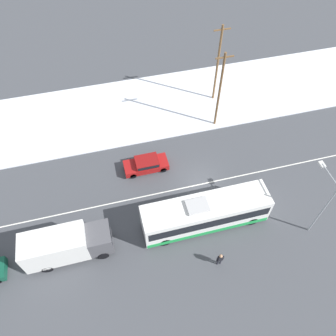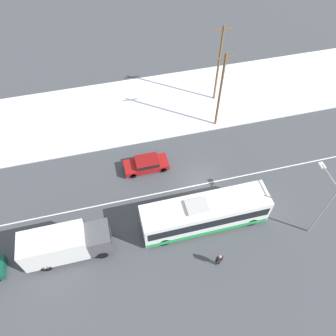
{
  "view_description": "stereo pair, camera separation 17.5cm",
  "coord_description": "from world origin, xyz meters",
  "px_view_note": "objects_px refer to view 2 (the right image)",
  "views": [
    {
      "loc": [
        -7.48,
        -16.65,
        25.96
      ],
      "look_at": [
        -2.78,
        1.66,
        1.4
      ],
      "focal_mm": 35.0,
      "sensor_mm": 36.0,
      "label": 1
    },
    {
      "loc": [
        -7.31,
        -16.69,
        25.96
      ],
      "look_at": [
        -2.78,
        1.66,
        1.4
      ],
      "focal_mm": 35.0,
      "sensor_mm": 36.0,
      "label": 2
    }
  ],
  "objects_px": {
    "streetlamp": "(323,200)",
    "city_bus": "(205,214)",
    "utility_pole_snowlot": "(219,64)",
    "pedestrian_at_stop": "(219,259)",
    "utility_pole_roadside": "(220,91)",
    "box_truck": "(65,244)",
    "sedan_car": "(146,164)"
  },
  "relations": [
    {
      "from": "streetlamp",
      "to": "city_bus",
      "type": "bearing_deg",
      "value": 164.47
    },
    {
      "from": "city_bus",
      "to": "utility_pole_snowlot",
      "type": "xyz_separation_m",
      "value": [
        6.26,
        15.56,
        3.2
      ]
    },
    {
      "from": "streetlamp",
      "to": "utility_pole_snowlot",
      "type": "height_order",
      "value": "utility_pole_snowlot"
    },
    {
      "from": "streetlamp",
      "to": "pedestrian_at_stop",
      "type": "bearing_deg",
      "value": -170.22
    },
    {
      "from": "city_bus",
      "to": "utility_pole_snowlot",
      "type": "height_order",
      "value": "utility_pole_snowlot"
    },
    {
      "from": "city_bus",
      "to": "streetlamp",
      "type": "relative_size",
      "value": 1.62
    },
    {
      "from": "pedestrian_at_stop",
      "to": "streetlamp",
      "type": "xyz_separation_m",
      "value": [
        8.63,
        1.49,
        3.25
      ]
    },
    {
      "from": "box_truck",
      "to": "utility_pole_snowlot",
      "type": "height_order",
      "value": "utility_pole_snowlot"
    },
    {
      "from": "sedan_car",
      "to": "streetlamp",
      "type": "distance_m",
      "value": 15.96
    },
    {
      "from": "city_bus",
      "to": "sedan_car",
      "type": "height_order",
      "value": "city_bus"
    },
    {
      "from": "utility_pole_roadside",
      "to": "utility_pole_snowlot",
      "type": "bearing_deg",
      "value": 73.24
    },
    {
      "from": "utility_pole_roadside",
      "to": "city_bus",
      "type": "bearing_deg",
      "value": -113.69
    },
    {
      "from": "streetlamp",
      "to": "utility_pole_snowlot",
      "type": "xyz_separation_m",
      "value": [
        -2.37,
        17.96,
        0.53
      ]
    },
    {
      "from": "city_bus",
      "to": "streetlamp",
      "type": "bearing_deg",
      "value": -15.53
    },
    {
      "from": "pedestrian_at_stop",
      "to": "city_bus",
      "type": "bearing_deg",
      "value": 90.07
    },
    {
      "from": "utility_pole_roadside",
      "to": "box_truck",
      "type": "bearing_deg",
      "value": -145.58
    },
    {
      "from": "box_truck",
      "to": "pedestrian_at_stop",
      "type": "distance_m",
      "value": 12.32
    },
    {
      "from": "sedan_car",
      "to": "box_truck",
      "type": "bearing_deg",
      "value": 41.81
    },
    {
      "from": "pedestrian_at_stop",
      "to": "utility_pole_roadside",
      "type": "distance_m",
      "value": 16.52
    },
    {
      "from": "sedan_car",
      "to": "streetlamp",
      "type": "height_order",
      "value": "streetlamp"
    },
    {
      "from": "city_bus",
      "to": "pedestrian_at_stop",
      "type": "relative_size",
      "value": 6.43
    },
    {
      "from": "utility_pole_roadside",
      "to": "pedestrian_at_stop",
      "type": "bearing_deg",
      "value": -108.12
    },
    {
      "from": "city_bus",
      "to": "box_truck",
      "type": "relative_size",
      "value": 1.56
    },
    {
      "from": "city_bus",
      "to": "sedan_car",
      "type": "distance_m",
      "value": 8.1
    },
    {
      "from": "pedestrian_at_stop",
      "to": "utility_pole_snowlot",
      "type": "relative_size",
      "value": 0.18
    },
    {
      "from": "box_truck",
      "to": "streetlamp",
      "type": "distance_m",
      "value": 20.61
    },
    {
      "from": "city_bus",
      "to": "sedan_car",
      "type": "bearing_deg",
      "value": 116.79
    },
    {
      "from": "city_bus",
      "to": "pedestrian_at_stop",
      "type": "xyz_separation_m",
      "value": [
        0.0,
        -3.89,
        -0.58
      ]
    },
    {
      "from": "utility_pole_roadside",
      "to": "utility_pole_snowlot",
      "type": "height_order",
      "value": "utility_pole_snowlot"
    },
    {
      "from": "city_bus",
      "to": "box_truck",
      "type": "height_order",
      "value": "city_bus"
    },
    {
      "from": "streetlamp",
      "to": "utility_pole_roadside",
      "type": "bearing_deg",
      "value": 104.66
    },
    {
      "from": "sedan_car",
      "to": "pedestrian_at_stop",
      "type": "distance_m",
      "value": 11.66
    }
  ]
}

